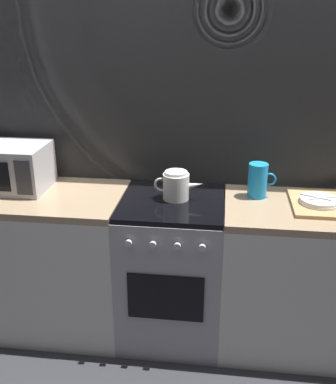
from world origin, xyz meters
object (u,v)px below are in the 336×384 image
(stove_unit, at_px, (172,269))
(kettle, at_px, (176,185))
(microwave, at_px, (9,167))
(pitcher, at_px, (258,180))
(dish_pile, at_px, (319,202))

(stove_unit, distance_m, kettle, 0.53)
(microwave, bearing_deg, pitcher, 1.85)
(pitcher, bearing_deg, stove_unit, -166.00)
(kettle, xyz_separation_m, dish_pile, (0.79, 0.00, -0.06))
(stove_unit, xyz_separation_m, pitcher, (0.48, 0.12, 0.55))
(stove_unit, height_order, kettle, kettle)
(kettle, height_order, dish_pile, kettle)
(microwave, relative_size, dish_pile, 1.15)
(stove_unit, bearing_deg, dish_pile, 2.15)
(pitcher, bearing_deg, dish_pile, -15.03)
(dish_pile, bearing_deg, pitcher, 164.97)
(microwave, height_order, dish_pile, microwave)
(stove_unit, xyz_separation_m, microwave, (-0.99, 0.07, 0.59))
(kettle, relative_size, dish_pile, 0.71)
(kettle, relative_size, pitcher, 1.42)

